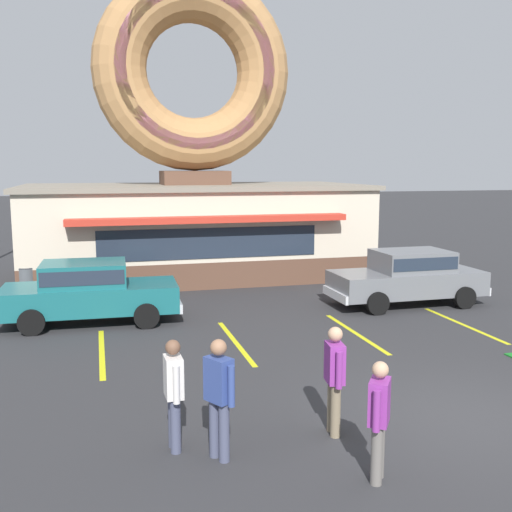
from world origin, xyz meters
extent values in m
plane|color=#2D2D30|center=(0.00, 0.00, 0.00)|extent=(160.00, 160.00, 0.00)
cube|color=brown|center=(-2.10, 14.00, 0.45)|extent=(12.00, 6.00, 0.90)
cube|color=beige|center=(-2.10, 14.00, 2.05)|extent=(12.00, 6.00, 2.30)
cube|color=gray|center=(-2.10, 14.00, 3.28)|extent=(12.30, 6.30, 0.16)
cube|color=red|center=(-2.10, 10.70, 2.35)|extent=(9.00, 0.60, 0.20)
cube|color=#232D3D|center=(-2.10, 10.98, 1.55)|extent=(7.20, 0.03, 1.00)
cube|color=brown|center=(-2.10, 14.00, 3.61)|extent=(2.40, 1.80, 0.50)
torus|color=#B27F4C|center=(-2.10, 14.00, 7.41)|extent=(7.10, 1.90, 7.10)
torus|color=#D8728C|center=(-2.10, 13.57, 7.41)|extent=(6.25, 1.05, 6.24)
cube|color=slate|center=(3.06, 7.43, 0.66)|extent=(4.41, 1.78, 0.68)
cube|color=slate|center=(3.21, 7.43, 1.30)|extent=(2.11, 1.57, 0.60)
cube|color=#232D3D|center=(3.21, 7.43, 1.32)|extent=(2.02, 1.59, 0.36)
cube|color=silver|center=(0.83, 7.41, 0.42)|extent=(0.11, 1.67, 0.24)
cube|color=silver|center=(5.29, 7.44, 0.42)|extent=(0.11, 1.67, 0.24)
cylinder|color=black|center=(1.70, 6.54, 0.32)|extent=(0.64, 0.22, 0.64)
cylinder|color=black|center=(1.69, 8.30, 0.32)|extent=(0.64, 0.22, 0.64)
cylinder|color=black|center=(4.43, 6.55, 0.32)|extent=(0.64, 0.22, 0.64)
cylinder|color=black|center=(4.42, 8.31, 0.32)|extent=(0.64, 0.22, 0.64)
cube|color=#196066|center=(-5.86, 7.67, 0.66)|extent=(4.45, 1.89, 0.68)
cube|color=#196066|center=(-6.01, 7.68, 1.30)|extent=(2.15, 1.62, 0.60)
cube|color=#232D3D|center=(-6.01, 7.68, 1.32)|extent=(2.06, 1.64, 0.36)
cube|color=silver|center=(-3.63, 7.60, 0.42)|extent=(0.15, 1.67, 0.24)
cylinder|color=black|center=(-4.47, 8.51, 0.32)|extent=(0.65, 0.24, 0.64)
cylinder|color=black|center=(-4.52, 6.75, 0.32)|extent=(0.65, 0.24, 0.64)
cylinder|color=black|center=(-7.19, 8.59, 0.32)|extent=(0.65, 0.24, 0.64)
cylinder|color=black|center=(-7.25, 6.83, 0.32)|extent=(0.65, 0.24, 0.64)
cylinder|color=#474C66|center=(-4.05, -0.45, 0.42)|extent=(0.15, 0.15, 0.84)
cylinder|color=#474C66|center=(-4.15, -0.28, 0.42)|extent=(0.15, 0.15, 0.84)
cube|color=#33478C|center=(-4.10, -0.37, 1.15)|extent=(0.40, 0.45, 0.62)
cylinder|color=#33478C|center=(-3.98, -0.58, 1.12)|extent=(0.10, 0.10, 0.57)
cylinder|color=#33478C|center=(-4.23, -0.15, 1.12)|extent=(0.10, 0.10, 0.57)
sphere|color=#9E7051|center=(-4.10, -0.37, 1.60)|extent=(0.23, 0.23, 0.23)
cylinder|color=#474C66|center=(-4.67, 0.17, 0.40)|extent=(0.15, 0.15, 0.80)
cylinder|color=#474C66|center=(-4.66, -0.03, 0.40)|extent=(0.15, 0.15, 0.80)
cube|color=silver|center=(-4.67, 0.07, 1.09)|extent=(0.25, 0.39, 0.58)
cylinder|color=silver|center=(-4.67, 0.32, 1.06)|extent=(0.10, 0.10, 0.54)
cylinder|color=silver|center=(-4.66, -0.18, 1.06)|extent=(0.10, 0.10, 0.54)
sphere|color=brown|center=(-4.67, 0.07, 1.52)|extent=(0.21, 0.21, 0.21)
cylinder|color=#7F7056|center=(-2.26, 0.06, 0.41)|extent=(0.15, 0.15, 0.82)
cylinder|color=#7F7056|center=(-2.28, -0.14, 0.41)|extent=(0.15, 0.15, 0.82)
cube|color=#8C3393|center=(-2.27, -0.04, 1.12)|extent=(0.29, 0.41, 0.60)
cylinder|color=#8C3393|center=(-2.24, 0.20, 1.09)|extent=(0.10, 0.10, 0.55)
cylinder|color=#8C3393|center=(-2.30, -0.29, 1.09)|extent=(0.10, 0.10, 0.55)
sphere|color=tan|center=(-2.27, -0.04, 1.56)|extent=(0.22, 0.22, 0.22)
cylinder|color=slate|center=(-2.19, -1.38, 0.39)|extent=(0.15, 0.15, 0.78)
cylinder|color=slate|center=(-2.30, -1.54, 0.39)|extent=(0.15, 0.15, 0.78)
cube|color=#8C3393|center=(-2.25, -1.46, 1.07)|extent=(0.41, 0.45, 0.57)
cylinder|color=#8C3393|center=(-2.11, -1.25, 1.04)|extent=(0.10, 0.10, 0.53)
cylinder|color=#8C3393|center=(-2.39, -1.67, 1.04)|extent=(0.10, 0.10, 0.53)
sphere|color=tan|center=(-2.25, -1.46, 1.49)|extent=(0.21, 0.21, 0.21)
cylinder|color=#51565B|center=(-7.78, 11.20, 0.47)|extent=(0.56, 0.56, 0.95)
torus|color=#303437|center=(-7.78, 11.20, 0.95)|extent=(0.57, 0.57, 0.05)
cube|color=yellow|center=(-5.64, 5.00, 0.00)|extent=(0.12, 3.60, 0.01)
cube|color=yellow|center=(-2.64, 5.00, 0.00)|extent=(0.12, 3.60, 0.01)
cube|color=yellow|center=(0.36, 5.00, 0.00)|extent=(0.12, 3.60, 0.01)
cube|color=yellow|center=(3.36, 5.00, 0.00)|extent=(0.12, 3.60, 0.01)
camera|label=1|loc=(-5.62, -8.05, 4.03)|focal=42.00mm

